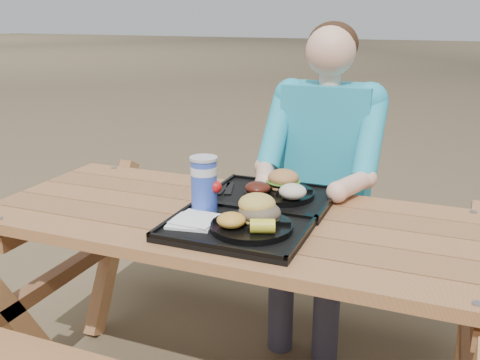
% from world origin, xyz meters
% --- Properties ---
extents(picnic_table, '(1.80, 1.49, 0.75)m').
position_xyz_m(picnic_table, '(0.00, 0.00, 0.38)').
color(picnic_table, '#999999').
rests_on(picnic_table, ground).
extents(tray_near, '(0.45, 0.35, 0.02)m').
position_xyz_m(tray_near, '(0.04, -0.14, 0.76)').
color(tray_near, black).
rests_on(tray_near, picnic_table).
extents(tray_far, '(0.45, 0.35, 0.02)m').
position_xyz_m(tray_far, '(0.05, 0.19, 0.76)').
color(tray_far, black).
rests_on(tray_far, picnic_table).
extents(plate_near, '(0.26, 0.26, 0.02)m').
position_xyz_m(plate_near, '(0.10, -0.14, 0.78)').
color(plate_near, black).
rests_on(plate_near, tray_near).
extents(plate_far, '(0.26, 0.26, 0.02)m').
position_xyz_m(plate_far, '(0.08, 0.20, 0.78)').
color(plate_far, black).
rests_on(plate_far, tray_far).
extents(napkin_stack, '(0.16, 0.16, 0.02)m').
position_xyz_m(napkin_stack, '(-0.10, -0.17, 0.78)').
color(napkin_stack, white).
rests_on(napkin_stack, tray_near).
extents(soda_cup, '(0.09, 0.09, 0.18)m').
position_xyz_m(soda_cup, '(-0.11, -0.04, 0.86)').
color(soda_cup, '#1839B5').
rests_on(soda_cup, tray_near).
extents(condiment_bbq, '(0.05, 0.05, 0.03)m').
position_xyz_m(condiment_bbq, '(0.04, -0.01, 0.78)').
color(condiment_bbq, black).
rests_on(condiment_bbq, tray_near).
extents(condiment_mustard, '(0.05, 0.05, 0.03)m').
position_xyz_m(condiment_mustard, '(0.11, -0.00, 0.78)').
color(condiment_mustard, yellow).
rests_on(condiment_mustard, tray_near).
extents(sandwich, '(0.13, 0.13, 0.13)m').
position_xyz_m(sandwich, '(0.11, -0.11, 0.86)').
color(sandwich, gold).
rests_on(sandwich, plate_near).
extents(mac_cheese, '(0.09, 0.09, 0.05)m').
position_xyz_m(mac_cheese, '(0.05, -0.19, 0.81)').
color(mac_cheese, gold).
rests_on(mac_cheese, plate_near).
extents(corn_cob, '(0.10, 0.10, 0.04)m').
position_xyz_m(corn_cob, '(0.15, -0.20, 0.81)').
color(corn_cob, yellow).
rests_on(corn_cob, plate_near).
extents(cutlery_far, '(0.07, 0.15, 0.01)m').
position_xyz_m(cutlery_far, '(-0.13, 0.20, 0.77)').
color(cutlery_far, black).
rests_on(cutlery_far, tray_far).
extents(burger, '(0.12, 0.12, 0.11)m').
position_xyz_m(burger, '(0.08, 0.24, 0.84)').
color(burger, '#BA7941').
rests_on(burger, plate_far).
extents(baked_beans, '(0.09, 0.09, 0.04)m').
position_xyz_m(baked_beans, '(0.01, 0.14, 0.81)').
color(baked_beans, '#46170E').
rests_on(baked_beans, plate_far).
extents(potato_salad, '(0.10, 0.10, 0.05)m').
position_xyz_m(potato_salad, '(0.15, 0.13, 0.82)').
color(potato_salad, beige).
rests_on(potato_salad, plate_far).
extents(diner, '(0.48, 0.84, 1.28)m').
position_xyz_m(diner, '(0.14, 0.67, 0.64)').
color(diner, teal).
rests_on(diner, ground).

